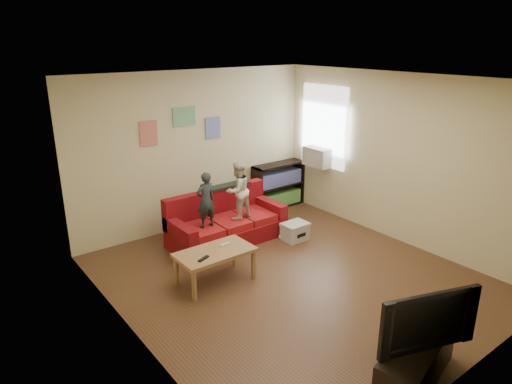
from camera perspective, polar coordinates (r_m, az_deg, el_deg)
room_shell at (r=5.97m, az=4.68°, el=0.77°), size 4.52×5.02×2.72m
sofa at (r=7.54m, az=-3.88°, el=-3.96°), size 1.90×0.87×0.83m
child_a at (r=6.99m, az=-6.31°, el=-1.01°), size 0.33×0.23×0.88m
child_b at (r=7.28m, az=-2.29°, el=0.21°), size 0.51×0.43×0.95m
coffee_table at (r=6.23m, az=-5.15°, el=-7.89°), size 1.04×0.57×0.47m
remote at (r=5.98m, az=-6.58°, el=-8.27°), size 0.19×0.11×0.02m
game_controller at (r=6.32m, az=-3.88°, el=-6.58°), size 0.15×0.05×0.03m
bookshelf at (r=8.98m, az=2.78°, el=0.58°), size 1.10×0.33×0.88m
window at (r=8.55m, az=8.45°, el=8.13°), size 0.04×1.08×1.48m
ac_unit at (r=8.59m, az=7.71°, el=4.38°), size 0.28×0.55×0.35m
artwork_left at (r=7.45m, az=-13.29°, el=7.14°), size 0.30×0.01×0.40m
artwork_center at (r=7.70m, az=-8.96°, el=9.28°), size 0.42×0.01×0.32m
artwork_right at (r=8.02m, az=-5.40°, el=7.98°), size 0.30×0.01×0.38m
file_box at (r=7.59m, az=4.90°, el=-4.92°), size 0.43×0.32×0.29m
tv_stand at (r=4.94m, az=19.36°, el=-19.39°), size 1.23×0.67×0.44m
television at (r=4.65m, az=20.06°, el=-14.34°), size 1.02×0.46×0.59m
tissue at (r=7.63m, az=3.17°, el=-5.61°), size 0.10×0.10×0.09m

